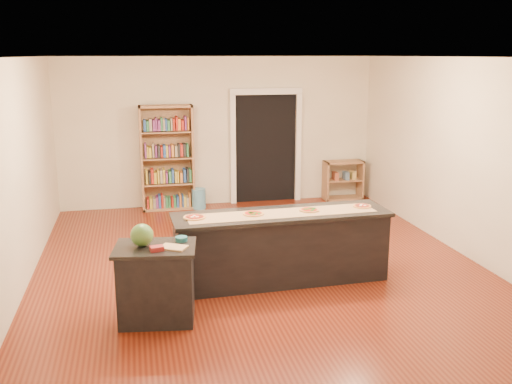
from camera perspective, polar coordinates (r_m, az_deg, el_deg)
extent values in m
cube|color=beige|center=(7.52, 0.32, 2.61)|extent=(6.00, 7.00, 2.80)
cube|color=maroon|center=(7.91, 0.31, -7.38)|extent=(6.00, 7.00, 0.01)
cube|color=white|center=(7.38, 0.34, 13.32)|extent=(6.00, 7.00, 0.01)
cube|color=black|center=(11.12, 0.95, 4.39)|extent=(1.20, 0.02, 2.10)
cube|color=silver|center=(10.95, -2.32, 4.23)|extent=(0.10, 0.08, 2.10)
cube|color=silver|center=(11.24, 4.24, 4.45)|extent=(0.10, 0.08, 2.10)
cube|color=silver|center=(10.96, 1.03, 10.04)|extent=(1.40, 0.08, 0.12)
cube|color=black|center=(7.28, 2.54, -5.70)|extent=(2.66, 0.67, 0.86)
cube|color=black|center=(7.15, 2.58, -2.28)|extent=(2.74, 0.74, 0.05)
cube|color=black|center=(6.33, -9.91, -9.16)|extent=(0.78, 0.55, 0.81)
cube|color=black|center=(6.18, -10.07, -5.53)|extent=(0.86, 0.63, 0.04)
cube|color=#A0744D|center=(10.66, -8.87, 3.38)|extent=(0.97, 0.34, 1.94)
cube|color=#A0744D|center=(11.51, 8.70, 1.19)|extent=(0.78, 0.33, 0.78)
cylinder|color=#5498BC|center=(10.77, -5.75, -0.66)|extent=(0.26, 0.26, 0.38)
cube|color=#9C7651|center=(7.12, 2.64, -2.13)|extent=(2.39, 0.50, 0.00)
sphere|color=#144214|center=(6.17, -11.34, -4.24)|extent=(0.24, 0.24, 0.24)
cube|color=tan|center=(6.09, -8.26, -5.50)|extent=(0.33, 0.30, 0.02)
cube|color=maroon|center=(6.03, -9.89, -5.58)|extent=(0.15, 0.12, 0.05)
cylinder|color=#195966|center=(6.30, -7.47, -4.67)|extent=(0.13, 0.13, 0.05)
cylinder|color=tan|center=(6.94, -6.17, -2.53)|extent=(0.27, 0.27, 0.02)
cylinder|color=#A5190C|center=(6.94, -6.17, -2.46)|extent=(0.22, 0.22, 0.00)
cylinder|color=tan|center=(7.05, -0.27, -2.18)|extent=(0.27, 0.27, 0.02)
cylinder|color=#A5190C|center=(7.05, -0.27, -2.11)|extent=(0.22, 0.22, 0.00)
cylinder|color=tan|center=(7.25, 5.34, -1.80)|extent=(0.26, 0.26, 0.02)
cylinder|color=#A5190C|center=(7.25, 5.35, -1.74)|extent=(0.21, 0.21, 0.00)
cylinder|color=tan|center=(7.53, 10.56, -1.40)|extent=(0.25, 0.25, 0.02)
cylinder|color=#A5190C|center=(7.53, 10.56, -1.33)|extent=(0.21, 0.21, 0.00)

